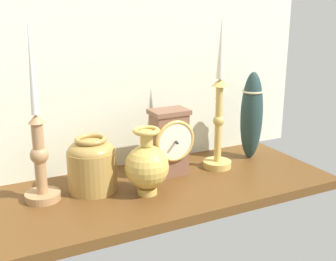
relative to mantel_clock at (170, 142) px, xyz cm
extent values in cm
cube|color=brown|center=(-11.33, -5.31, -10.32)|extent=(100.00, 36.00, 2.40)
cube|color=silver|center=(-11.33, 13.19, 23.38)|extent=(120.00, 2.00, 65.00)
cube|color=brown|center=(0.00, 0.48, -0.90)|extent=(8.73, 6.16, 16.44)
cube|color=brown|center=(0.00, 0.48, 7.91)|extent=(9.78, 6.90, 1.20)
torus|color=#D6AD58|center=(0.00, -3.00, 1.03)|extent=(10.96, 1.00, 10.96)
cylinder|color=white|center=(0.00, -3.10, 1.03)|extent=(9.17, 0.40, 9.17)
cube|color=black|center=(0.00, -3.40, 1.03)|extent=(1.51, 3.52, 0.30)
cylinder|color=tan|center=(14.22, -1.15, -8.22)|extent=(7.80, 7.80, 1.80)
cylinder|color=tan|center=(14.22, -1.15, 3.20)|extent=(1.94, 1.94, 21.05)
sphere|color=tan|center=(14.22, -1.15, 4.26)|extent=(3.11, 3.11, 3.11)
cone|color=tan|center=(14.22, -1.15, 14.73)|extent=(4.43, 4.43, 2.00)
cone|color=#EEE1C7|center=(14.22, -1.15, 23.83)|extent=(2.26, 2.26, 16.20)
cylinder|color=#AE8254|center=(-33.43, -0.65, -8.22)|extent=(8.15, 8.15, 1.80)
cylinder|color=#AE8254|center=(-33.43, -0.65, 1.03)|extent=(2.60, 2.60, 16.71)
sphere|color=#AE8254|center=(-33.43, -0.65, 1.87)|extent=(4.16, 4.16, 4.16)
cone|color=#AE8254|center=(-33.43, -0.65, 10.38)|extent=(3.63, 3.63, 2.00)
cone|color=white|center=(-33.43, -0.65, 22.05)|extent=(1.87, 1.87, 21.32)
cylinder|color=gold|center=(-10.40, -8.45, -8.32)|extent=(4.72, 4.72, 1.60)
sphere|color=gold|center=(-10.40, -8.45, -2.28)|extent=(10.48, 10.48, 10.48)
cylinder|color=gold|center=(-10.40, -8.45, 4.77)|extent=(2.93, 2.93, 3.62)
torus|color=gold|center=(-10.40, -8.45, 6.58)|extent=(6.37, 6.37, 1.15)
cylinder|color=#AB8541|center=(-21.32, -0.50, -4.07)|extent=(11.84, 11.84, 10.10)
ellipsoid|color=#AB8541|center=(-21.32, -0.50, 0.97)|extent=(11.24, 11.24, 5.62)
torus|color=#AB8541|center=(-21.32, -0.50, 3.79)|extent=(7.68, 7.68, 1.17)
ellipsoid|color=#233938|center=(26.96, 1.08, 3.61)|extent=(6.34, 6.34, 25.45)
torus|color=#CCB78C|center=(26.96, 1.08, 10.73)|extent=(5.99, 5.99, 0.60)
camera|label=1|loc=(-49.40, -96.50, 34.84)|focal=46.65mm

